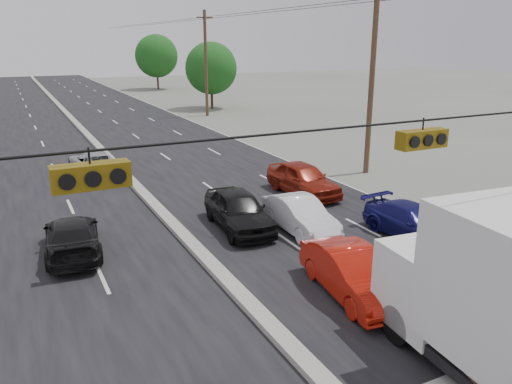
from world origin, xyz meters
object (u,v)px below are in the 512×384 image
oncoming_far (94,163)px  queue_car_d (414,223)px  queue_car_b (300,215)px  utility_pole_right_c (206,63)px  utility_pole_right_b (372,81)px  red_sedan (352,274)px  tree_right_mid (211,68)px  queue_car_a (238,210)px  oncoming_near (72,237)px  tree_right_far (156,56)px  queue_car_e (303,179)px

oncoming_far → queue_car_d: bearing=115.7°
queue_car_b → utility_pole_right_c: bearing=76.6°
utility_pole_right_b → utility_pole_right_c: size_ratio=1.00×
red_sedan → oncoming_far: size_ratio=0.92×
tree_right_mid → red_sedan: bearing=-106.2°
oncoming_far → queue_car_a: bearing=102.8°
tree_right_mid → queue_car_d: bearing=-100.6°
oncoming_near → tree_right_far: bearing=-103.2°
queue_car_a → queue_car_e: size_ratio=0.99×
utility_pole_right_b → tree_right_far: utility_pole_right_b is taller
tree_right_far → queue_car_e: size_ratio=1.77×
tree_right_far → queue_car_a: (-13.70, -59.85, -4.18)m
queue_car_b → oncoming_near: size_ratio=0.91×
utility_pole_right_c → tree_right_mid: (2.50, 5.00, -0.77)m
queue_car_a → oncoming_far: size_ratio=0.98×
tree_right_far → red_sedan: bearing=-101.1°
red_sedan → queue_car_e: (4.00, 9.22, 0.08)m
tree_right_mid → utility_pole_right_b: bearing=-94.8°
utility_pole_right_b → oncoming_far: bearing=154.9°
queue_car_e → utility_pole_right_b: bearing=18.8°
red_sedan → queue_car_a: queue_car_a is taller
utility_pole_right_b → tree_right_far: (3.50, 55.00, -0.15)m
utility_pole_right_b → queue_car_b: bearing=-142.8°
oncoming_near → queue_car_e: bearing=-162.3°
queue_car_a → red_sedan: bearing=-79.1°
tree_right_far → red_sedan: (-13.00, -66.31, -4.25)m
queue_car_e → oncoming_far: size_ratio=0.99×
utility_pole_right_b → red_sedan: 15.41m
queue_car_e → oncoming_near: 11.20m
queue_car_a → oncoming_far: 11.95m
queue_car_a → oncoming_near: queue_car_a is taller
queue_car_d → oncoming_far: oncoming_far is taller
utility_pole_right_b → queue_car_d: size_ratio=2.28×
oncoming_near → utility_pole_right_c: bearing=-113.8°
oncoming_near → oncoming_far: oncoming_near is taller
queue_car_d → queue_car_e: bearing=93.1°
utility_pole_right_c → tree_right_mid: utility_pole_right_c is taller
tree_right_far → queue_car_d: bearing=-97.4°
utility_pole_right_b → queue_car_b: utility_pole_right_b is taller
tree_right_mid → oncoming_far: (-16.40, -23.49, -3.69)m
tree_right_mid → queue_car_b: bearing=-106.4°
tree_right_far → oncoming_far: tree_right_far is taller
utility_pole_right_c → tree_right_mid: size_ratio=1.40×
tree_right_far → oncoming_far: (-17.40, -48.49, -4.31)m
tree_right_far → oncoming_near: (-19.94, -59.50, -4.31)m
tree_right_mid → queue_car_e: size_ratio=1.55×
tree_right_far → queue_car_e: bearing=-99.0°
queue_car_a → queue_car_b: (2.02, -1.37, -0.10)m
queue_car_b → queue_car_d: bearing=-35.3°
tree_right_far → queue_car_b: 62.47m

